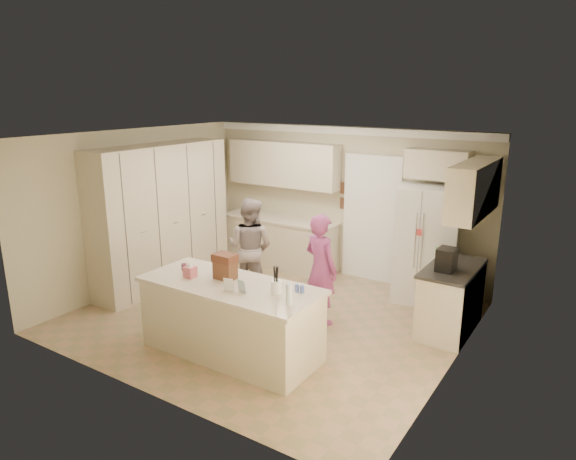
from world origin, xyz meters
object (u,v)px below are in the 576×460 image
Objects in this scene: coffee_maker at (446,259)px; utensil_crock at (277,287)px; tissue_box at (190,272)px; refrigerator at (426,245)px; teen_boy at (250,248)px; dollhouse_body at (225,270)px; teen_girl at (321,269)px; island_base at (231,320)px.

utensil_crock is (-1.40, -1.85, -0.07)m from coffee_maker.
coffee_maker is 2.14× the size of tissue_box.
refrigerator reaches higher than coffee_maker.
utensil_crock is 2.27m from teen_boy.
dollhouse_body is at bearing -131.24° from refrigerator.
coffee_maker is (0.61, -1.07, 0.17)m from refrigerator.
refrigerator is 3.28m from dollhouse_body.
refrigerator is at bearing 57.00° from tissue_box.
tissue_box is at bearing -172.87° from utensil_crock.
coffee_maker is 2.32m from utensil_crock.
teen_boy is at bearing -175.25° from coffee_maker.
dollhouse_body reaches higher than tissue_box.
coffee_maker is 2.84m from dollhouse_body.
teen_girl is at bearing -133.87° from refrigerator.
island_base is at bearing -175.60° from utensil_crock.
teen_girl is (-0.97, -1.57, -0.11)m from refrigerator.
dollhouse_body is 0.17× the size of teen_girl.
teen_boy is at bearing 117.04° from dollhouse_body.
dollhouse_body is at bearing -140.71° from coffee_maker.
teen_girl is (0.47, 1.40, 0.35)m from island_base.
teen_boy is (-2.38, -1.32, -0.11)m from refrigerator.
tissue_box is 0.54× the size of dollhouse_body.
teen_boy reaches higher than teen_girl.
dollhouse_body is at bearing 146.31° from island_base.
utensil_crock is 1.07× the size of tissue_box.
teen_boy is at bearing -163.31° from refrigerator.
teen_girl is at bearing 71.25° from island_base.
tissue_box is at bearing -142.43° from coffee_maker.
island_base is 1.40× the size of teen_girl.
dollhouse_body is (-0.15, 0.10, 0.60)m from island_base.
island_base is 14.67× the size of utensil_crock.
refrigerator is 6.92× the size of dollhouse_body.
coffee_maker is at bearing 37.57° from tissue_box.
utensil_crock is at bearing -127.12° from coffee_maker.
teen_girl reaches higher than utensil_crock.
utensil_crock is at bearing 4.40° from island_base.
teen_boy is (-0.94, 1.65, 0.35)m from island_base.
teen_boy reaches higher than island_base.
dollhouse_body is (-1.59, -2.87, 0.14)m from refrigerator.
refrigerator is at bearing 64.08° from island_base.
refrigerator is 12.86× the size of tissue_box.
tissue_box is (-0.55, -0.10, 0.56)m from island_base.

